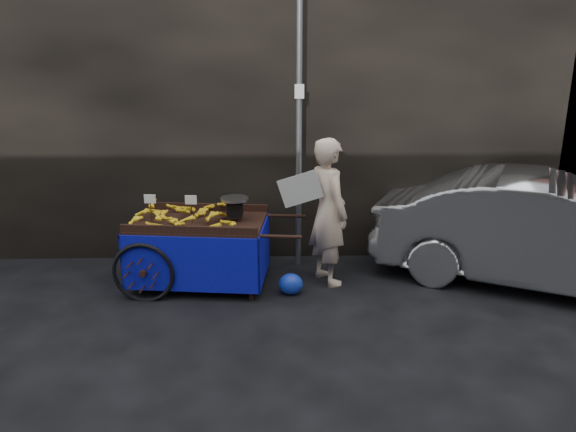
{
  "coord_description": "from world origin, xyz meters",
  "views": [
    {
      "loc": [
        -0.04,
        -6.07,
        3.01
      ],
      "look_at": [
        0.13,
        0.5,
        0.96
      ],
      "focal_mm": 35.0,
      "sensor_mm": 36.0,
      "label": 1
    }
  ],
  "objects_px": {
    "vendor": "(328,212)",
    "banana_cart": "(194,227)",
    "plastic_bag": "(291,284)",
    "parked_car": "(549,233)"
  },
  "relations": [
    {
      "from": "vendor",
      "to": "plastic_bag",
      "type": "xyz_separation_m",
      "value": [
        -0.48,
        -0.4,
        -0.81
      ]
    },
    {
      "from": "plastic_bag",
      "to": "vendor",
      "type": "bearing_deg",
      "value": 39.83
    },
    {
      "from": "parked_car",
      "to": "plastic_bag",
      "type": "bearing_deg",
      "value": 119.44
    },
    {
      "from": "banana_cart",
      "to": "plastic_bag",
      "type": "bearing_deg",
      "value": -10.63
    },
    {
      "from": "banana_cart",
      "to": "parked_car",
      "type": "height_order",
      "value": "parked_car"
    },
    {
      "from": "banana_cart",
      "to": "vendor",
      "type": "height_order",
      "value": "vendor"
    },
    {
      "from": "vendor",
      "to": "banana_cart",
      "type": "bearing_deg",
      "value": 65.15
    },
    {
      "from": "banana_cart",
      "to": "vendor",
      "type": "distance_m",
      "value": 1.7
    },
    {
      "from": "vendor",
      "to": "plastic_bag",
      "type": "height_order",
      "value": "vendor"
    },
    {
      "from": "banana_cart",
      "to": "vendor",
      "type": "xyz_separation_m",
      "value": [
        1.69,
        0.04,
        0.18
      ]
    }
  ]
}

